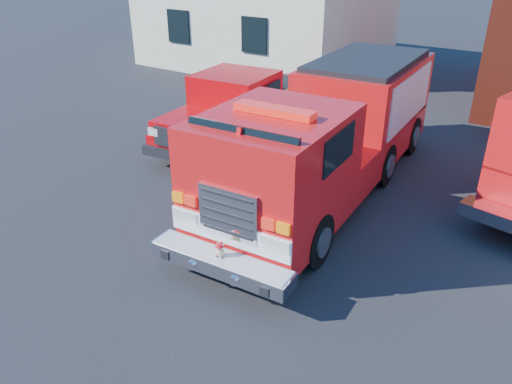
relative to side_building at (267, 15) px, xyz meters
The scene contains 4 objects.
ground 15.96m from the side_building, 55.30° to the right, with size 100.00×100.00×0.00m, color black.
side_building is the anchor object (origin of this frame).
fire_engine 14.13m from the side_building, 51.02° to the right, with size 3.05×9.13×2.77m.
pickup_truck 10.71m from the side_building, 61.09° to the right, with size 2.75×6.38×2.03m.
Camera 1 is at (4.52, -7.85, 5.38)m, focal length 35.00 mm.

